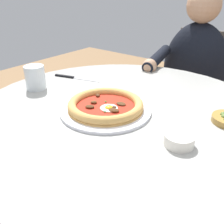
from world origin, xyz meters
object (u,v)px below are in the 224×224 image
(pizza_on_plate, at_px, (106,106))
(water_glass, at_px, (35,79))
(steak_knife, at_px, (70,77))
(ramekin_capers, at_px, (179,139))
(diner_person, at_px, (188,103))
(cafe_chair_diner, at_px, (198,90))
(dining_table, at_px, (122,148))

(pizza_on_plate, xyz_separation_m, water_glass, (-0.02, 0.34, 0.02))
(water_glass, distance_m, steak_knife, 0.18)
(ramekin_capers, relative_size, diner_person, 0.07)
(diner_person, bearing_deg, steak_knife, 153.09)
(diner_person, xyz_separation_m, cafe_chair_diner, (0.15, 0.01, 0.04))
(dining_table, relative_size, pizza_on_plate, 3.43)
(dining_table, bearing_deg, water_glass, 100.69)
(ramekin_capers, bearing_deg, dining_table, 71.13)
(ramekin_capers, bearing_deg, water_glass, 88.98)
(water_glass, xyz_separation_m, steak_knife, (0.17, -0.01, -0.04))
(steak_knife, relative_size, cafe_chair_diner, 0.24)
(pizza_on_plate, relative_size, ramekin_capers, 3.81)
(dining_table, relative_size, water_glass, 11.02)
(dining_table, relative_size, steak_knife, 4.82)
(pizza_on_plate, xyz_separation_m, diner_person, (0.78, 0.01, -0.28))
(steak_knife, relative_size, ramekin_capers, 2.72)
(dining_table, height_order, steak_knife, steak_knife)
(pizza_on_plate, height_order, diner_person, diner_person)
(dining_table, bearing_deg, pizza_on_plate, 146.78)
(diner_person, distance_m, cafe_chair_diner, 0.15)
(steak_knife, height_order, ramekin_capers, ramekin_capers)
(pizza_on_plate, height_order, ramekin_capers, pizza_on_plate)
(dining_table, height_order, ramekin_capers, ramekin_capers)
(pizza_on_plate, xyz_separation_m, steak_knife, (0.15, 0.33, -0.01))
(dining_table, distance_m, water_glass, 0.44)
(water_glass, relative_size, diner_person, 0.08)
(diner_person, height_order, cafe_chair_diner, diner_person)
(water_glass, height_order, diner_person, diner_person)
(dining_table, distance_m, steak_knife, 0.42)
(steak_knife, distance_m, cafe_chair_diner, 0.87)
(dining_table, xyz_separation_m, steak_knife, (0.10, 0.37, 0.17))
(water_glass, height_order, cafe_chair_diner, cafe_chair_diner)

